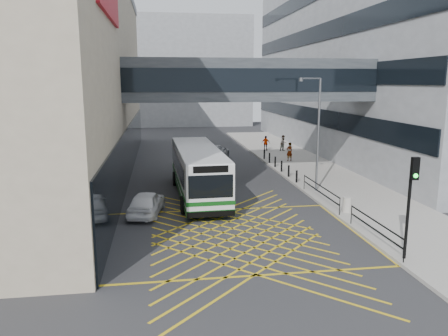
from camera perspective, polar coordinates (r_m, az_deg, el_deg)
name	(u,v)px	position (r m, az deg, el deg)	size (l,w,h in m)	color
ground	(236,236)	(21.58, 1.57, -8.85)	(120.00, 120.00, 0.00)	#333335
building_right	(420,57)	(51.93, 24.28, 13.13)	(24.09, 44.00, 20.00)	gray
building_far	(167,72)	(79.99, -7.49, 12.28)	(28.00, 16.00, 18.00)	gray
skybridge	(248,80)	(32.62, 3.22, 11.37)	(20.00, 4.10, 3.00)	#3C4146
pavement	(309,169)	(37.86, 11.10, -0.14)	(6.00, 54.00, 0.16)	#A8A39A
box_junction	(236,236)	(21.58, 1.57, -8.84)	(12.00, 9.00, 0.01)	gold
bus	(198,170)	(28.51, -3.44, -0.31)	(3.13, 11.51, 3.21)	white
car_white	(147,203)	(25.09, -10.08, -4.48)	(1.78, 4.36, 1.39)	white
car_dark	(193,163)	(36.46, -4.05, 0.64)	(1.82, 4.64, 1.45)	black
car_silver	(215,152)	(41.93, -1.15, 2.12)	(2.10, 4.97, 1.55)	gray
traffic_light	(411,194)	(19.16, 23.25, -3.09)	(0.31, 0.50, 4.33)	black
street_lamp	(316,128)	(29.39, 11.97, 5.17)	(1.69, 0.65, 7.50)	slate
litter_bin	(347,204)	(25.68, 15.78, -4.60)	(0.50, 0.50, 0.86)	#ADA89E
kerb_railings	(341,204)	(24.68, 15.10, -4.51)	(0.05, 12.54, 1.00)	black
bollards	(278,164)	(36.94, 7.11, 0.54)	(0.14, 10.14, 0.90)	black
pedestrian_a	(289,152)	(40.96, 8.54, 2.12)	(0.68, 0.48, 1.71)	gray
pedestrian_b	(283,143)	(46.72, 7.77, 3.23)	(0.81, 0.47, 1.66)	gray
pedestrian_c	(266,143)	(46.81, 5.49, 3.25)	(0.93, 0.45, 1.57)	gray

